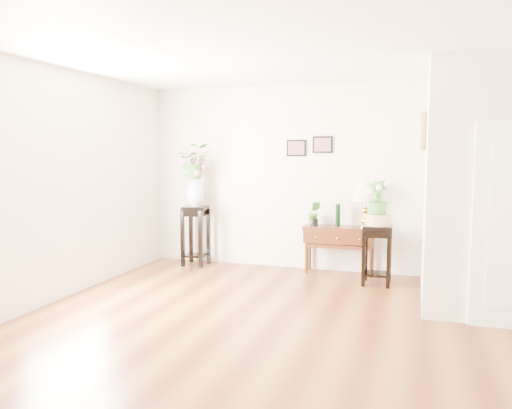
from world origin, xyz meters
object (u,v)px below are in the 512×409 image
at_px(console_table, 339,250).
at_px(plant_stand_a, 196,236).
at_px(plant_stand_b, 377,255).
at_px(table_lamp, 365,203).

distance_m(console_table, plant_stand_a, 2.26).
bearing_deg(console_table, plant_stand_b, -39.91).
distance_m(console_table, plant_stand_b, 0.73).
xyz_separation_m(console_table, plant_stand_a, (-2.26, -0.13, 0.12)).
bearing_deg(plant_stand_b, plant_stand_a, 173.53).
bearing_deg(plant_stand_a, table_lamp, 2.88).
bearing_deg(console_table, table_lamp, -1.61).
bearing_deg(table_lamp, console_table, 180.00).
relative_size(console_table, table_lamp, 1.58).
bearing_deg(console_table, plant_stand_a, -178.27).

